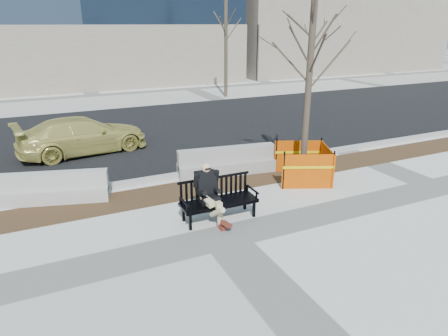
{
  "coord_description": "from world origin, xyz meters",
  "views": [
    {
      "loc": [
        -2.98,
        -6.47,
        4.08
      ],
      "look_at": [
        0.66,
        1.36,
        0.94
      ],
      "focal_mm": 31.97,
      "sensor_mm": 36.0,
      "label": 1
    }
  ],
  "objects_px": {
    "bench": "(219,219)",
    "tree_fence": "(302,180)",
    "seated_man": "(208,220)",
    "jersey_barrier_left": "(53,202)",
    "jersey_barrier_right": "(227,174)",
    "sedan": "(85,153)"
  },
  "relations": [
    {
      "from": "seated_man",
      "to": "jersey_barrier_left",
      "type": "xyz_separation_m",
      "value": [
        -3.05,
        2.46,
        0.0
      ]
    },
    {
      "from": "seated_man",
      "to": "bench",
      "type": "bearing_deg",
      "value": -11.28
    },
    {
      "from": "bench",
      "to": "jersey_barrier_left",
      "type": "bearing_deg",
      "value": 143.44
    },
    {
      "from": "jersey_barrier_right",
      "to": "seated_man",
      "type": "bearing_deg",
      "value": -115.45
    },
    {
      "from": "bench",
      "to": "sedan",
      "type": "distance_m",
      "value": 6.62
    },
    {
      "from": "sedan",
      "to": "seated_man",
      "type": "bearing_deg",
      "value": -172.7
    },
    {
      "from": "bench",
      "to": "jersey_barrier_left",
      "type": "height_order",
      "value": "bench"
    },
    {
      "from": "bench",
      "to": "tree_fence",
      "type": "distance_m",
      "value": 3.27
    },
    {
      "from": "seated_man",
      "to": "jersey_barrier_right",
      "type": "bearing_deg",
      "value": 57.41
    },
    {
      "from": "bench",
      "to": "seated_man",
      "type": "relative_size",
      "value": 1.34
    },
    {
      "from": "sedan",
      "to": "tree_fence",
      "type": "bearing_deg",
      "value": -144.08
    },
    {
      "from": "seated_man",
      "to": "tree_fence",
      "type": "relative_size",
      "value": 0.25
    },
    {
      "from": "bench",
      "to": "tree_fence",
      "type": "bearing_deg",
      "value": 21.94
    },
    {
      "from": "jersey_barrier_left",
      "to": "bench",
      "type": "bearing_deg",
      "value": -21.73
    },
    {
      "from": "tree_fence",
      "to": "bench",
      "type": "bearing_deg",
      "value": -158.85
    },
    {
      "from": "seated_man",
      "to": "jersey_barrier_left",
      "type": "distance_m",
      "value": 3.92
    },
    {
      "from": "bench",
      "to": "tree_fence",
      "type": "relative_size",
      "value": 0.34
    },
    {
      "from": "seated_man",
      "to": "jersey_barrier_right",
      "type": "xyz_separation_m",
      "value": [
        1.59,
        2.41,
        0.0
      ]
    },
    {
      "from": "bench",
      "to": "tree_fence",
      "type": "height_order",
      "value": "tree_fence"
    },
    {
      "from": "jersey_barrier_right",
      "to": "tree_fence",
      "type": "bearing_deg",
      "value": -29.14
    },
    {
      "from": "bench",
      "to": "seated_man",
      "type": "bearing_deg",
      "value": 168.72
    },
    {
      "from": "seated_man",
      "to": "sedan",
      "type": "relative_size",
      "value": 0.31
    }
  ]
}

